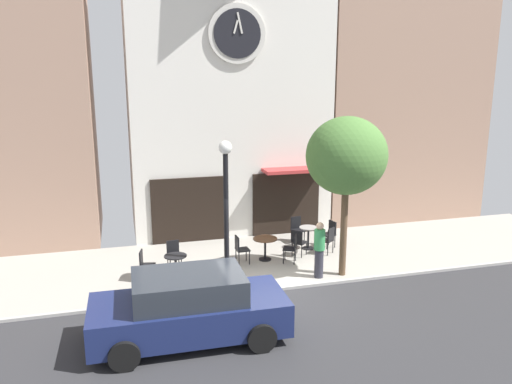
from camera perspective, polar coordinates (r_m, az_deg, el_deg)
ground_plane at (r=13.67m, az=2.18°, el=-12.09°), size 24.33×10.87×0.13m
clock_building at (r=19.14m, az=-3.23°, el=15.25°), size 7.25×4.38×12.57m
neighbor_building_right at (r=22.05m, az=15.28°, el=12.60°), size 6.73×3.66×11.54m
street_lamp at (r=13.85m, az=-3.36°, el=-2.49°), size 0.36×0.36×4.08m
street_tree at (r=14.50m, az=10.15°, el=3.95°), size 2.33×2.10×4.67m
cafe_table_center_left at (r=14.83m, az=-9.01°, el=-7.94°), size 0.65×0.65×0.75m
cafe_table_leftmost at (r=16.20m, az=1.03°, el=-5.84°), size 0.78×0.78×0.72m
cafe_table_rightmost at (r=17.30m, az=5.89°, el=-4.77°), size 0.62×0.62×0.76m
cafe_chair_facing_wall at (r=16.01m, az=4.10°, el=-6.12°), size 0.54×0.54×0.90m
cafe_chair_by_entrance at (r=17.60m, az=8.32°, el=-4.44°), size 0.49×0.49×0.90m
cafe_chair_facing_street at (r=16.56m, az=4.77°, el=-5.47°), size 0.57×0.57×0.90m
cafe_chair_right_end at (r=16.90m, az=8.12°, el=-5.18°), size 0.56×0.56×0.90m
cafe_chair_under_awning at (r=17.96m, az=4.61°, el=-3.98°), size 0.44×0.44×0.90m
cafe_chair_left_end at (r=15.90m, az=-1.80°, el=-6.24°), size 0.42×0.42×0.90m
cafe_chair_near_lamp at (r=14.97m, az=-12.39°, el=-7.80°), size 0.48×0.48×0.90m
cafe_chair_corner at (r=15.61m, az=-9.23°, el=-6.78°), size 0.44×0.44×0.90m
pedestrian_green at (r=14.85m, az=7.12°, el=-6.39°), size 0.45×0.45×1.67m
parked_car_navy at (r=11.59m, az=-7.51°, el=-12.76°), size 4.33×2.09×1.55m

